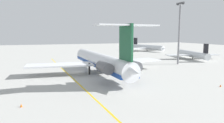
{
  "coord_description": "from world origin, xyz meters",
  "views": [
    {
      "loc": [
        60.74,
        -10.66,
        11.56
      ],
      "look_at": [
        3.19,
        10.47,
        3.22
      ],
      "focal_mm": 32.48,
      "sensor_mm": 36.0,
      "label": 1
    }
  ],
  "objects_px": {
    "main_jetliner": "(101,61)",
    "airliner_mid_left": "(192,54)",
    "safety_cone_nose": "(221,86)",
    "light_mast": "(179,31)",
    "airliner_far_left": "(148,47)",
    "safety_cone_wingtip": "(21,105)",
    "ground_crew_near_tail": "(114,58)",
    "ground_crew_near_nose": "(128,59)"
  },
  "relations": [
    {
      "from": "safety_cone_nose",
      "to": "ground_crew_near_tail",
      "type": "bearing_deg",
      "value": -172.6
    },
    {
      "from": "airliner_far_left",
      "to": "safety_cone_nose",
      "type": "relative_size",
      "value": 53.14
    },
    {
      "from": "light_mast",
      "to": "ground_crew_near_nose",
      "type": "bearing_deg",
      "value": -133.83
    },
    {
      "from": "ground_crew_near_nose",
      "to": "light_mast",
      "type": "relative_size",
      "value": 0.07
    },
    {
      "from": "light_mast",
      "to": "airliner_mid_left",
      "type": "bearing_deg",
      "value": 124.79
    },
    {
      "from": "ground_crew_near_tail",
      "to": "airliner_mid_left",
      "type": "bearing_deg",
      "value": 144.0
    },
    {
      "from": "main_jetliner",
      "to": "safety_cone_nose",
      "type": "relative_size",
      "value": 85.38
    },
    {
      "from": "airliner_far_left",
      "to": "light_mast",
      "type": "height_order",
      "value": "light_mast"
    },
    {
      "from": "safety_cone_wingtip",
      "to": "light_mast",
      "type": "xyz_separation_m",
      "value": [
        -29.89,
        53.55,
        12.53
      ]
    },
    {
      "from": "airliner_mid_left",
      "to": "light_mast",
      "type": "height_order",
      "value": "light_mast"
    },
    {
      "from": "airliner_mid_left",
      "to": "safety_cone_wingtip",
      "type": "xyz_separation_m",
      "value": [
        41.75,
        -70.63,
        -1.95
      ]
    },
    {
      "from": "main_jetliner",
      "to": "safety_cone_nose",
      "type": "distance_m",
      "value": 31.37
    },
    {
      "from": "ground_crew_near_nose",
      "to": "ground_crew_near_tail",
      "type": "bearing_deg",
      "value": 167.42
    },
    {
      "from": "ground_crew_near_tail",
      "to": "safety_cone_nose",
      "type": "xyz_separation_m",
      "value": [
        49.23,
        6.39,
        -0.8
      ]
    },
    {
      "from": "safety_cone_nose",
      "to": "safety_cone_wingtip",
      "type": "xyz_separation_m",
      "value": [
        -1.51,
        -40.38,
        0.0
      ]
    },
    {
      "from": "ground_crew_near_tail",
      "to": "safety_cone_wingtip",
      "type": "height_order",
      "value": "ground_crew_near_tail"
    },
    {
      "from": "airliner_mid_left",
      "to": "safety_cone_wingtip",
      "type": "relative_size",
      "value": 45.82
    },
    {
      "from": "ground_crew_near_tail",
      "to": "safety_cone_wingtip",
      "type": "bearing_deg",
      "value": 27.79
    },
    {
      "from": "light_mast",
      "to": "ground_crew_near_tail",
      "type": "bearing_deg",
      "value": -132.35
    },
    {
      "from": "airliner_mid_left",
      "to": "ground_crew_near_tail",
      "type": "height_order",
      "value": "airliner_mid_left"
    },
    {
      "from": "main_jetliner",
      "to": "airliner_mid_left",
      "type": "distance_m",
      "value": 54.23
    },
    {
      "from": "airliner_mid_left",
      "to": "airliner_far_left",
      "type": "bearing_deg",
      "value": 8.55
    },
    {
      "from": "main_jetliner",
      "to": "airliner_mid_left",
      "type": "bearing_deg",
      "value": -70.65
    },
    {
      "from": "main_jetliner",
      "to": "ground_crew_near_nose",
      "type": "xyz_separation_m",
      "value": [
        -21.88,
        18.73,
        -2.66
      ]
    },
    {
      "from": "ground_crew_near_nose",
      "to": "airliner_mid_left",
      "type": "bearing_deg",
      "value": 20.65
    },
    {
      "from": "light_mast",
      "to": "airliner_far_left",
      "type": "bearing_deg",
      "value": 160.66
    },
    {
      "from": "main_jetliner",
      "to": "airliner_mid_left",
      "type": "xyz_separation_m",
      "value": [
        -19.59,
        50.55,
        -1.5
      ]
    },
    {
      "from": "main_jetliner",
      "to": "ground_crew_near_nose",
      "type": "distance_m",
      "value": 28.92
    },
    {
      "from": "main_jetliner",
      "to": "airliner_far_left",
      "type": "distance_m",
      "value": 84.1
    },
    {
      "from": "light_mast",
      "to": "safety_cone_nose",
      "type": "bearing_deg",
      "value": -22.76
    },
    {
      "from": "ground_crew_near_tail",
      "to": "safety_cone_wingtip",
      "type": "relative_size",
      "value": 3.08
    },
    {
      "from": "airliner_mid_left",
      "to": "ground_crew_near_nose",
      "type": "distance_m",
      "value": 31.92
    },
    {
      "from": "ground_crew_near_nose",
      "to": "safety_cone_wingtip",
      "type": "relative_size",
      "value": 3.09
    },
    {
      "from": "airliner_mid_left",
      "to": "ground_crew_near_nose",
      "type": "bearing_deg",
      "value": 98.2
    },
    {
      "from": "ground_crew_near_tail",
      "to": "safety_cone_nose",
      "type": "bearing_deg",
      "value": 70.65
    },
    {
      "from": "airliner_mid_left",
      "to": "safety_cone_wingtip",
      "type": "distance_m",
      "value": 82.07
    },
    {
      "from": "main_jetliner",
      "to": "safety_cone_nose",
      "type": "bearing_deg",
      "value": -141.22
    },
    {
      "from": "safety_cone_nose",
      "to": "ground_crew_near_nose",
      "type": "bearing_deg",
      "value": -178.03
    },
    {
      "from": "airliner_mid_left",
      "to": "safety_cone_nose",
      "type": "height_order",
      "value": "airliner_mid_left"
    },
    {
      "from": "airliner_far_left",
      "to": "ground_crew_near_nose",
      "type": "distance_m",
      "value": 55.32
    },
    {
      "from": "main_jetliner",
      "to": "safety_cone_wingtip",
      "type": "relative_size",
      "value": 85.38
    },
    {
      "from": "safety_cone_nose",
      "to": "light_mast",
      "type": "distance_m",
      "value": 36.28
    }
  ]
}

